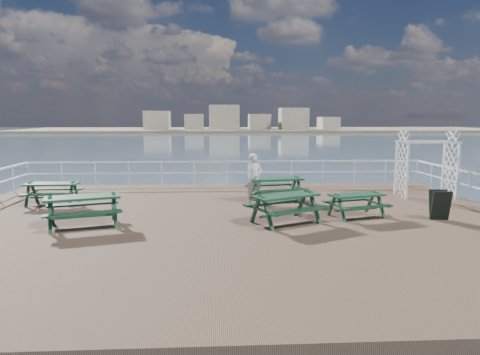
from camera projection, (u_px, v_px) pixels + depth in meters
name	position (u px, v px, depth m)	size (l,w,h in m)	color
ground	(232.00, 226.00, 12.77)	(18.00, 14.00, 0.30)	brown
sea_backdrop	(255.00, 127.00, 145.99)	(300.00, 300.00, 9.20)	#425970
railing	(228.00, 179.00, 15.15)	(17.77, 13.76, 1.10)	white
picnic_table_a	(52.00, 189.00, 15.10)	(1.78, 1.44, 0.86)	#12341E
picnic_table_b	(275.00, 184.00, 15.67)	(2.24, 1.93, 0.96)	#12341E
picnic_table_c	(356.00, 200.00, 13.20)	(1.97, 1.75, 0.81)	#12341E
picnic_table_d	(83.00, 204.00, 12.07)	(2.41, 2.15, 0.98)	#12341E
picnic_table_e	(286.00, 202.00, 12.42)	(2.47, 2.30, 0.96)	#12341E
trellis_arbor	(426.00, 167.00, 16.43)	(2.10, 1.15, 2.60)	white
sandwich_board	(440.00, 205.00, 12.82)	(0.59, 0.46, 0.91)	black
person	(254.00, 178.00, 15.33)	(0.65, 0.43, 1.78)	white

